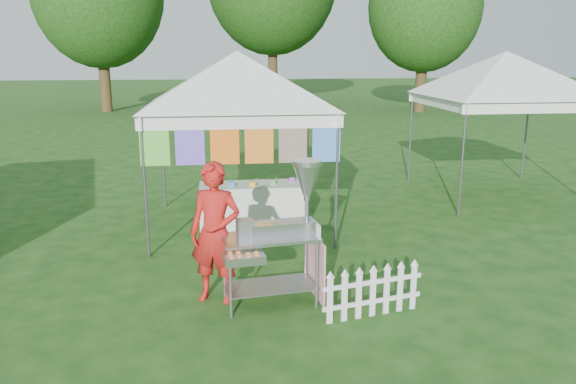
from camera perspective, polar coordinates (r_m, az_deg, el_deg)
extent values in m
plane|color=#134012|center=(6.74, -3.60, -12.19)|extent=(120.00, 120.00, 0.00)
cylinder|color=#59595E|center=(8.41, -14.32, 0.36)|extent=(0.04, 0.04, 2.10)
cylinder|color=#59595E|center=(8.52, 4.96, 0.93)|extent=(0.04, 0.04, 2.10)
cylinder|color=#59595E|center=(11.18, -12.60, 3.76)|extent=(0.04, 0.04, 2.10)
cylinder|color=#59595E|center=(11.26, 1.97, 4.17)|extent=(0.04, 0.04, 2.10)
cube|color=white|center=(8.18, -4.75, 7.14)|extent=(3.00, 0.03, 0.22)
cube|color=white|center=(11.01, -5.40, 8.87)|extent=(3.00, 0.03, 0.22)
pyramid|color=white|center=(9.54, -5.25, 14.12)|extent=(4.24, 4.24, 0.90)
cylinder|color=#59595E|center=(8.17, -4.76, 7.70)|extent=(3.00, 0.03, 0.03)
cube|color=#178A46|center=(8.26, -13.43, 4.98)|extent=(0.42, 0.01, 0.70)
cube|color=#AD1BBF|center=(8.22, -9.96, 5.11)|extent=(0.42, 0.01, 0.70)
cube|color=red|center=(8.21, -6.46, 5.22)|extent=(0.42, 0.01, 0.70)
cube|color=#E64219|center=(8.23, -2.96, 5.32)|extent=(0.42, 0.01, 0.70)
cube|color=orange|center=(8.28, 0.50, 5.39)|extent=(0.42, 0.01, 0.70)
cube|color=blue|center=(8.36, 3.92, 5.44)|extent=(0.42, 0.01, 0.70)
cylinder|color=#59595E|center=(10.76, 17.28, 3.08)|extent=(0.04, 0.04, 2.10)
cylinder|color=#59595E|center=(13.36, 12.33, 5.40)|extent=(0.04, 0.04, 2.10)
cylinder|color=#59595E|center=(14.54, 22.99, 5.30)|extent=(0.04, 0.04, 2.10)
cube|color=white|center=(11.29, 24.28, 7.85)|extent=(3.00, 0.03, 0.22)
cube|color=white|center=(13.79, 18.19, 9.27)|extent=(3.00, 0.03, 0.22)
pyramid|color=white|center=(12.49, 21.34, 13.20)|extent=(4.24, 4.24, 0.90)
cylinder|color=#59595E|center=(11.29, 24.32, 8.25)|extent=(3.00, 0.03, 0.03)
cylinder|color=#3E2D16|center=(30.58, -18.16, 11.45)|extent=(0.56, 0.56, 3.96)
cylinder|color=#3E2D16|center=(34.21, -1.56, 13.06)|extent=(0.56, 0.56, 4.84)
cylinder|color=#3E2D16|center=(29.91, 13.37, 11.30)|extent=(0.56, 0.56, 3.52)
ellipsoid|color=#37641C|center=(29.97, 13.76, 17.87)|extent=(5.60, 5.60, 6.44)
cylinder|color=gray|center=(6.49, -5.87, -9.17)|extent=(0.04, 0.04, 0.85)
cylinder|color=gray|center=(6.71, 2.94, -8.31)|extent=(0.04, 0.04, 0.85)
cylinder|color=gray|center=(6.92, -6.50, -7.69)|extent=(0.04, 0.04, 0.85)
cylinder|color=gray|center=(7.12, 1.78, -6.95)|extent=(0.04, 0.04, 0.85)
cube|color=gray|center=(6.86, -1.84, -9.48)|extent=(1.14, 0.68, 0.01)
cube|color=#B7B7BC|center=(6.64, -1.88, -4.63)|extent=(1.20, 0.71, 0.04)
cube|color=#B7B7BC|center=(6.70, -0.57, -3.67)|extent=(0.83, 0.34, 0.14)
cube|color=gray|center=(6.60, -4.38, -3.69)|extent=(0.21, 0.23, 0.21)
cylinder|color=gray|center=(6.68, 1.93, -0.73)|extent=(0.05, 0.05, 0.85)
cone|color=#B7B7BC|center=(6.63, 1.95, 1.24)|extent=(0.38, 0.38, 0.38)
cylinder|color=#B7B7BC|center=(6.58, 1.96, 3.00)|extent=(0.40, 0.40, 0.06)
cube|color=#B7B7BC|center=(6.27, -4.51, -6.73)|extent=(0.49, 0.34, 0.09)
cube|color=pink|center=(6.93, 2.82, -7.56)|extent=(0.11, 0.70, 0.76)
cube|color=white|center=(6.50, 3.10, -4.03)|extent=(0.03, 0.13, 0.17)
imported|color=red|center=(6.80, -7.40, -4.15)|extent=(0.73, 0.59, 1.73)
cube|color=white|center=(6.39, 4.27, -10.93)|extent=(0.07, 0.04, 0.56)
cube|color=white|center=(6.46, 5.75, -10.67)|extent=(0.07, 0.04, 0.56)
cube|color=white|center=(6.54, 7.19, -10.41)|extent=(0.07, 0.04, 0.56)
cube|color=white|center=(6.62, 8.60, -10.15)|extent=(0.07, 0.04, 0.56)
cube|color=white|center=(6.70, 9.97, -9.90)|extent=(0.07, 0.04, 0.56)
cube|color=white|center=(6.79, 11.31, -9.64)|extent=(0.07, 0.04, 0.56)
cube|color=white|center=(6.88, 12.61, -9.39)|extent=(0.07, 0.04, 0.56)
cube|color=white|center=(6.66, 8.57, -10.94)|extent=(1.23, 0.31, 0.05)
cube|color=white|center=(6.56, 8.65, -9.04)|extent=(1.23, 0.31, 0.05)
cube|color=white|center=(9.74, -3.63, -1.41)|extent=(1.80, 0.70, 0.77)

